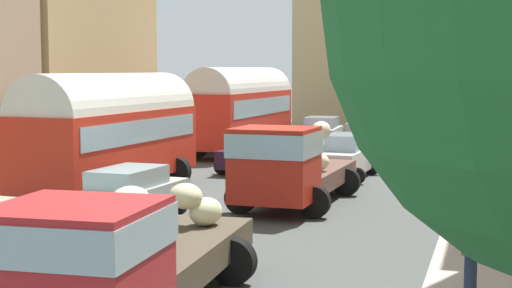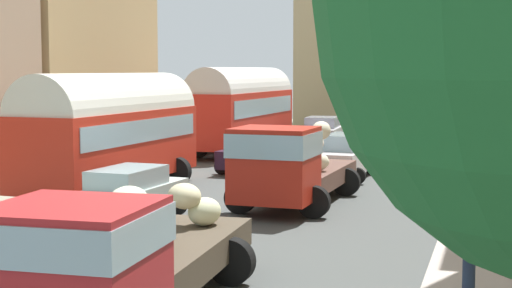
# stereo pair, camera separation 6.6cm
# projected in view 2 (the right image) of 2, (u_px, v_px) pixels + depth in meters

# --- Properties ---
(ground_plane) EXTENTS (154.00, 154.00, 0.00)m
(ground_plane) POSITION_uv_depth(u_px,v_px,m) (303.00, 174.00, 30.59)
(ground_plane) COLOR #474B4A
(sidewalk_left) EXTENTS (2.50, 70.00, 0.14)m
(sidewalk_left) POSITION_uv_depth(u_px,v_px,m) (136.00, 165.00, 32.73)
(sidewalk_left) COLOR gray
(sidewalk_left) RESTS_ON ground
(sidewalk_right) EXTENTS (2.50, 70.00, 0.14)m
(sidewalk_right) POSITION_uv_depth(u_px,v_px,m) (496.00, 180.00, 28.44)
(sidewalk_right) COLOR #B2A298
(sidewalk_right) RESTS_ON ground
(building_left_2) EXTENTS (5.69, 9.53, 13.79)m
(building_left_2) POSITION_uv_depth(u_px,v_px,m) (51.00, 4.00, 33.60)
(building_left_2) COLOR tan
(building_left_2) RESTS_ON ground
(distant_church) EXTENTS (12.42, 7.94, 21.47)m
(distant_church) POSITION_uv_depth(u_px,v_px,m) (392.00, 19.00, 54.41)
(distant_church) COLOR tan
(distant_church) RESTS_ON ground
(parked_bus_1) EXTENTS (3.59, 8.22, 3.97)m
(parked_bus_1) POSITION_uv_depth(u_px,v_px,m) (110.00, 128.00, 25.38)
(parked_bus_1) COLOR red
(parked_bus_1) RESTS_ON ground
(parked_bus_2) EXTENTS (3.47, 9.34, 4.20)m
(parked_bus_2) POSITION_uv_depth(u_px,v_px,m) (242.00, 106.00, 38.11)
(parked_bus_2) COLOR red
(parked_bus_2) RESTS_ON ground
(cargo_truck_0) EXTENTS (3.30, 7.02, 2.23)m
(cargo_truck_0) POSITION_uv_depth(u_px,v_px,m) (115.00, 253.00, 12.21)
(cargo_truck_0) COLOR #AE2226
(cargo_truck_0) RESTS_ON ground
(cargo_truck_1) EXTENTS (3.20, 6.89, 2.50)m
(cargo_truck_1) POSITION_uv_depth(u_px,v_px,m) (289.00, 164.00, 22.79)
(cargo_truck_1) COLOR #B02315
(cargo_truck_1) RESTS_ON ground
(car_0) EXTENTS (2.25, 4.35, 1.68)m
(car_0) POSITION_uv_depth(u_px,v_px,m) (346.00, 157.00, 29.16)
(car_0) COLOR white
(car_0) RESTS_ON ground
(car_1) EXTENTS (2.36, 4.15, 1.63)m
(car_1) POSITION_uv_depth(u_px,v_px,m) (363.00, 140.00, 36.17)
(car_1) COLOR #AA3725
(car_1) RESTS_ON ground
(car_2) EXTENTS (2.49, 4.02, 1.53)m
(car_2) POSITION_uv_depth(u_px,v_px,m) (393.00, 131.00, 42.05)
(car_2) COLOR #499154
(car_2) RESTS_ON ground
(car_3) EXTENTS (2.19, 4.40, 1.59)m
(car_3) POSITION_uv_depth(u_px,v_px,m) (406.00, 122.00, 48.83)
(car_3) COLOR #499C48
(car_3) RESTS_ON ground
(car_5) EXTENTS (2.31, 4.36, 1.48)m
(car_5) POSITION_uv_depth(u_px,v_px,m) (128.00, 195.00, 20.75)
(car_5) COLOR silver
(car_5) RESTS_ON ground
(car_6) EXTENTS (2.31, 3.91, 1.44)m
(car_6) POSITION_uv_depth(u_px,v_px,m) (252.00, 154.00, 31.14)
(car_6) COLOR #291A2E
(car_6) RESTS_ON ground
(car_7) EXTENTS (2.50, 3.84, 1.60)m
(car_7) POSITION_uv_depth(u_px,v_px,m) (322.00, 132.00, 41.05)
(car_7) COLOR silver
(car_7) RESTS_ON ground
(pedestrian_0) EXTENTS (0.47, 0.47, 1.74)m
(pedestrian_0) POSITION_uv_depth(u_px,v_px,m) (479.00, 150.00, 29.81)
(pedestrian_0) COLOR #272A4D
(pedestrian_0) RESTS_ON ground
(pedestrian_1) EXTENTS (0.41, 0.41, 1.78)m
(pedestrian_1) POSITION_uv_depth(u_px,v_px,m) (489.00, 158.00, 26.86)
(pedestrian_1) COLOR #7F6E51
(pedestrian_1) RESTS_ON ground
(pedestrian_2) EXTENTS (0.43, 0.43, 1.83)m
(pedestrian_2) POSITION_uv_depth(u_px,v_px,m) (478.00, 183.00, 20.73)
(pedestrian_2) COLOR #706D5B
(pedestrian_2) RESTS_ON ground
(pedestrian_4) EXTENTS (0.41, 0.41, 1.80)m
(pedestrian_4) POSITION_uv_depth(u_px,v_px,m) (469.00, 251.00, 13.08)
(pedestrian_4) COLOR navy
(pedestrian_4) RESTS_ON ground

